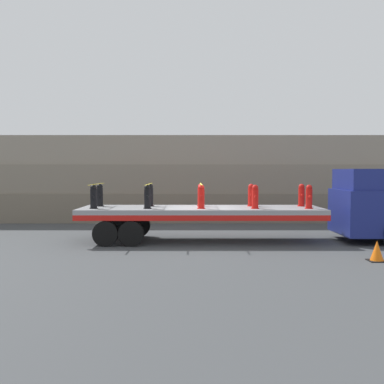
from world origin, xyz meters
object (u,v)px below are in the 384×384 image
at_px(fire_hydrant_black_far_1, 151,195).
at_px(fire_hydrant_red_near_3, 256,197).
at_px(fire_hydrant_black_near_0, 95,197).
at_px(fire_hydrant_red_near_2, 202,197).
at_px(fire_hydrant_red_far_4, 303,195).
at_px(fire_hydrant_black_near_1, 148,197).
at_px(truck_cab, 374,205).
at_px(traffic_cone, 378,251).
at_px(fire_hydrant_red_far_3, 252,195).
at_px(fire_hydrant_red_far_2, 202,195).
at_px(flatbed_trailer, 188,214).
at_px(fire_hydrant_red_near_4, 310,197).
at_px(fire_hydrant_black_far_0, 101,195).

distance_m(fire_hydrant_black_far_1, fire_hydrant_red_near_3, 4.17).
bearing_deg(fire_hydrant_black_near_0, fire_hydrant_red_near_2, 0.00).
bearing_deg(fire_hydrant_red_far_4, fire_hydrant_black_near_1, -169.70).
distance_m(truck_cab, traffic_cone, 4.11).
bearing_deg(fire_hydrant_red_far_4, fire_hydrant_red_far_3, 180.00).
xyz_separation_m(fire_hydrant_red_near_2, fire_hydrant_red_far_2, (0.00, 1.10, 0.00)).
distance_m(fire_hydrant_black_near_1, fire_hydrant_red_far_4, 6.13).
distance_m(fire_hydrant_black_near_1, fire_hydrant_red_near_2, 2.01).
bearing_deg(traffic_cone, fire_hydrant_black_near_1, 156.52).
height_order(truck_cab, traffic_cone, truck_cab).
relative_size(fire_hydrant_black_near_1, fire_hydrant_red_far_4, 1.00).
xyz_separation_m(truck_cab, flatbed_trailer, (-7.20, 0.00, -0.33)).
distance_m(fire_hydrant_black_near_0, fire_hydrant_red_near_2, 4.02).
bearing_deg(traffic_cone, fire_hydrant_red_near_4, 110.95).
bearing_deg(fire_hydrant_red_far_4, fire_hydrant_red_near_4, -90.00).
distance_m(flatbed_trailer, fire_hydrant_red_near_4, 4.66).
distance_m(fire_hydrant_red_near_4, fire_hydrant_red_far_4, 1.10).
xyz_separation_m(fire_hydrant_black_far_0, fire_hydrant_red_near_2, (4.02, -1.10, 0.00)).
height_order(fire_hydrant_red_near_3, traffic_cone, fire_hydrant_red_near_3).
height_order(fire_hydrant_black_near_1, fire_hydrant_red_far_2, same).
distance_m(truck_cab, fire_hydrant_red_near_4, 2.70).
xyz_separation_m(fire_hydrant_red_far_2, fire_hydrant_red_far_3, (2.01, 0.00, 0.00)).
xyz_separation_m(fire_hydrant_black_far_0, fire_hydrant_red_near_3, (6.03, -1.10, 0.00)).
relative_size(fire_hydrant_black_far_0, fire_hydrant_red_far_2, 1.00).
bearing_deg(fire_hydrant_red_near_2, fire_hydrant_red_far_4, 15.25).
xyz_separation_m(fire_hydrant_black_near_1, fire_hydrant_red_near_3, (4.02, 0.00, 0.00)).
distance_m(fire_hydrant_black_far_1, fire_hydrant_red_far_4, 6.03).
distance_m(fire_hydrant_red_far_3, fire_hydrant_red_near_4, 2.29).
bearing_deg(flatbed_trailer, fire_hydrant_black_far_0, 171.02).
bearing_deg(fire_hydrant_black_far_0, truck_cab, -2.94).
relative_size(fire_hydrant_red_far_2, fire_hydrant_red_near_3, 1.00).
bearing_deg(fire_hydrant_red_near_2, fire_hydrant_black_near_0, 180.00).
relative_size(fire_hydrant_red_near_2, fire_hydrant_red_far_4, 1.00).
bearing_deg(fire_hydrant_black_near_0, traffic_cone, -18.77).
bearing_deg(fire_hydrant_black_far_0, fire_hydrant_red_far_4, 0.00).
distance_m(fire_hydrant_red_near_2, fire_hydrant_red_near_3, 2.01).
bearing_deg(flatbed_trailer, fire_hydrant_red_near_3, -12.07).
relative_size(fire_hydrant_red_near_4, traffic_cone, 1.44).
bearing_deg(fire_hydrant_black_far_0, fire_hydrant_black_far_1, 0.00).
bearing_deg(fire_hydrant_red_far_4, fire_hydrant_black_near_0, -172.24).
relative_size(fire_hydrant_red_near_3, traffic_cone, 1.44).
distance_m(fire_hydrant_black_near_0, fire_hydrant_red_near_4, 8.04).
relative_size(fire_hydrant_red_far_2, traffic_cone, 1.44).
bearing_deg(traffic_cone, fire_hydrant_black_near_0, 161.23).
relative_size(truck_cab, fire_hydrant_black_far_1, 3.13).
relative_size(truck_cab, fire_hydrant_black_near_1, 3.13).
height_order(truck_cab, fire_hydrant_black_far_1, truck_cab).
height_order(flatbed_trailer, fire_hydrant_black_near_1, fire_hydrant_black_near_1).
bearing_deg(fire_hydrant_red_near_2, fire_hydrant_red_far_2, 90.00).
height_order(fire_hydrant_black_near_1, fire_hydrant_red_near_2, same).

